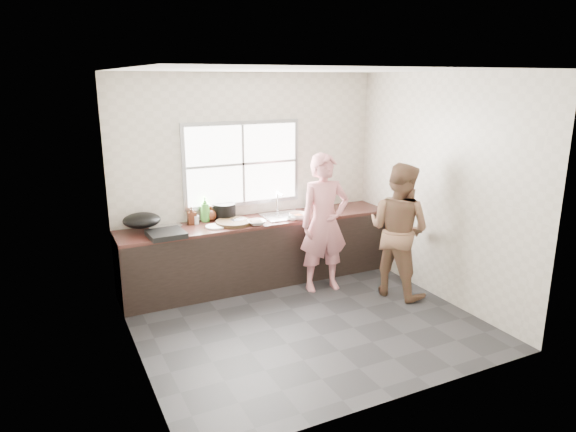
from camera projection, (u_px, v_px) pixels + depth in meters
name	position (u px, v px, depth m)	size (l,w,h in m)	color
floor	(306.00, 322.00, 5.72)	(3.60, 3.20, 0.01)	#29292C
ceiling	(308.00, 69.00, 5.01)	(3.60, 3.20, 0.01)	silver
wall_back	(249.00, 178.00, 6.76)	(3.60, 0.01, 2.70)	beige
wall_left	(129.00, 225.00, 4.60)	(0.01, 3.20, 2.70)	beige
wall_right	(440.00, 188.00, 6.13)	(0.01, 3.20, 2.70)	beige
wall_front	(404.00, 248.00, 3.97)	(3.60, 0.01, 2.70)	beige
cabinet	(260.00, 253.00, 6.73)	(3.60, 0.62, 0.82)	black
countertop	(259.00, 221.00, 6.62)	(3.60, 0.64, 0.04)	#381C17
sink	(284.00, 216.00, 6.76)	(0.55, 0.45, 0.02)	silver
faucet	(277.00, 202.00, 6.89)	(0.02, 0.02, 0.30)	silver
window_frame	(242.00, 164.00, 6.65)	(1.60, 0.05, 1.10)	#9EA0A5
window_glazing	(243.00, 164.00, 6.63)	(1.50, 0.01, 1.00)	white
woman	(324.00, 227.00, 6.42)	(0.60, 0.39, 1.63)	#DB8389
person_side	(398.00, 230.00, 6.26)	(0.81, 0.63, 1.66)	brown
cutting_board	(234.00, 222.00, 6.40)	(0.45, 0.45, 0.04)	#322413
cleaver	(239.00, 219.00, 6.45)	(0.20, 0.10, 0.01)	silver
bowl_mince	(257.00, 223.00, 6.37)	(0.23, 0.23, 0.06)	white
bowl_crabs	(299.00, 217.00, 6.63)	(0.20, 0.20, 0.06)	white
bowl_held	(292.00, 218.00, 6.58)	(0.19, 0.19, 0.06)	silver
black_pot	(225.00, 211.00, 6.62)	(0.28, 0.28, 0.20)	black
plate_food	(216.00, 227.00, 6.26)	(0.25, 0.25, 0.02)	white
bottle_green	(205.00, 209.00, 6.48)	(0.13, 0.13, 0.32)	green
bottle_brown_tall	(192.00, 216.00, 6.39)	(0.09, 0.10, 0.21)	#452011
bottle_brown_short	(211.00, 214.00, 6.55)	(0.14, 0.14, 0.18)	#4E2413
glass_jar	(196.00, 220.00, 6.40)	(0.08, 0.08, 0.11)	silver
burner	(166.00, 234.00, 5.90)	(0.40, 0.40, 0.06)	black
wok	(142.00, 220.00, 6.05)	(0.44, 0.44, 0.17)	black
dish_rack	(317.00, 200.00, 7.11)	(0.36, 0.25, 0.27)	silver
pot_lid_left	(173.00, 226.00, 6.30)	(0.23, 0.23, 0.01)	silver
pot_lid_right	(159.00, 227.00, 6.25)	(0.25, 0.25, 0.01)	silver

